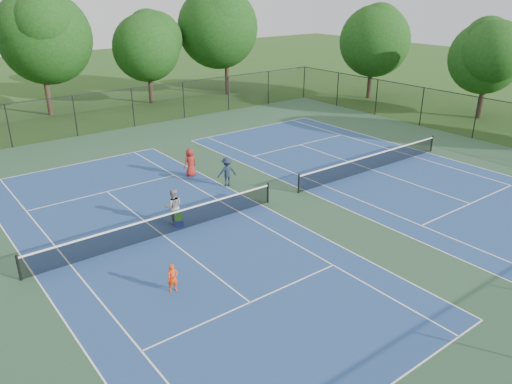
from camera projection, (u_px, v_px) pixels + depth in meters
ground at (283, 198)px, 26.02m from camera, size 140.00×140.00×0.00m
court_pad at (283, 198)px, 26.02m from camera, size 36.00×36.00×0.01m
tennis_court_left at (163, 234)px, 22.04m from camera, size 12.00×23.83×1.07m
tennis_court_right at (372, 168)px, 29.93m from camera, size 12.00×23.83×1.07m
perimeter_fence at (284, 169)px, 25.41m from camera, size 36.08×36.08×3.02m
tree_back_b at (38, 35)px, 40.28m from camera, size 7.60×7.60×10.03m
tree_back_c at (147, 43)px, 45.05m from camera, size 6.00×6.00×8.40m
tree_back_d at (226, 24)px, 48.31m from camera, size 7.80×7.80×10.37m
tree_side_e at (374, 37)px, 47.02m from camera, size 6.60×6.60×8.87m
tree_side_f at (489, 53)px, 39.74m from camera, size 5.80×5.80×8.12m
child_player at (173, 278)px, 17.85m from camera, size 0.44×0.33×1.09m
instructor at (173, 206)px, 22.90m from camera, size 1.03×0.94×1.71m
bystander_b at (227, 172)px, 27.26m from camera, size 1.18×0.85×1.65m
bystander_c at (190, 162)px, 28.70m from camera, size 0.85×0.60×1.65m
ball_crate at (179, 223)px, 22.88m from camera, size 0.47×0.41×0.32m
ball_hopper at (178, 216)px, 22.73m from camera, size 0.42×0.38×0.43m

